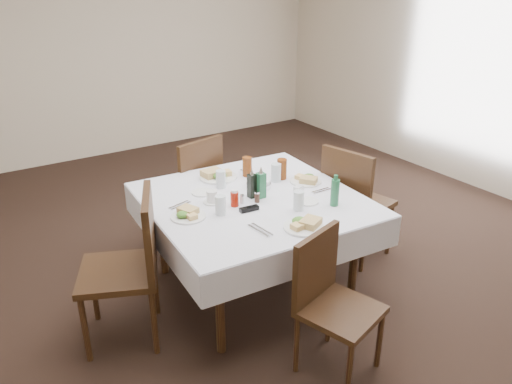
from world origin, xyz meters
TOP-DOWN VIEW (x-y plane):
  - ground_plane at (0.00, 0.00)m, footprint 7.00×7.00m
  - room_shell at (0.00, 0.00)m, footprint 6.04×7.04m
  - dining_table at (-0.22, -0.20)m, footprint 1.58×1.58m
  - chair_north at (-0.25, 0.71)m, footprint 0.56×0.56m
  - chair_south at (-0.29, -1.15)m, footprint 0.52×0.52m
  - chair_east at (0.70, -0.29)m, footprint 0.56×0.56m
  - chair_west at (-1.17, -0.25)m, footprint 0.64×0.64m
  - meal_north at (-0.25, 0.27)m, footprint 0.30×0.30m
  - meal_south at (-0.19, -0.77)m, footprint 0.26×0.26m
  - meal_east at (0.29, -0.18)m, footprint 0.25×0.25m
  - meal_west at (-0.75, -0.22)m, footprint 0.24×0.24m
  - side_plate_a at (-0.49, 0.08)m, footprint 0.16×0.16m
  - side_plate_b at (0.07, -0.48)m, footprint 0.15×0.15m
  - water_n at (-0.32, 0.09)m, footprint 0.07×0.07m
  - water_s at (-0.06, -0.53)m, footprint 0.07×0.07m
  - water_e at (0.10, -0.03)m, footprint 0.08×0.08m
  - water_w at (-0.55, -0.30)m, footprint 0.07×0.07m
  - iced_tea_a at (-0.03, 0.19)m, footprint 0.08×0.08m
  - iced_tea_b at (0.17, -0.01)m, footprint 0.08×0.08m
  - bread_basket at (-0.08, -0.06)m, footprint 0.19×0.19m
  - oil_cruet_dark at (-0.22, -0.18)m, footprint 0.05×0.05m
  - oil_cruet_green at (-0.16, -0.22)m, footprint 0.06×0.06m
  - ketchup_bottle at (-0.40, -0.24)m, footprint 0.06×0.06m
  - salt_shaker at (-0.33, -0.23)m, footprint 0.03×0.03m
  - pepper_shaker at (-0.23, -0.28)m, footprint 0.04×0.04m
  - coffee_mug at (-0.50, -0.11)m, footprint 0.13×0.13m
  - sunglasses at (-0.36, -0.37)m, footprint 0.14×0.06m
  - green_bottle at (0.19, -0.62)m, footprint 0.06×0.06m
  - sugar_caddy at (0.14, -0.28)m, footprint 0.09×0.07m
  - cutlery_n at (0.01, 0.24)m, footprint 0.06×0.18m
  - cutlery_s at (-0.45, -0.65)m, footprint 0.07×0.21m
  - cutlery_e at (0.27, -0.38)m, footprint 0.16×0.04m
  - cutlery_w at (-0.72, -0.03)m, footprint 0.18×0.09m

SIDE VIEW (x-z plane):
  - ground_plane at x=0.00m, z-range 0.00..0.00m
  - chair_south at x=-0.29m, z-range 0.06..0.95m
  - chair_north at x=-0.25m, z-range 0.07..1.05m
  - chair_east at x=0.70m, z-range 0.07..1.07m
  - chair_west at x=-1.17m, z-range 0.07..1.10m
  - dining_table at x=-0.22m, z-range 0.31..1.07m
  - cutlery_e at x=0.27m, z-range 0.76..0.77m
  - cutlery_w at x=-0.72m, z-range 0.76..0.77m
  - cutlery_n at x=0.01m, z-range 0.76..0.77m
  - cutlery_s at x=-0.45m, z-range 0.76..0.77m
  - side_plate_b at x=0.07m, z-range 0.76..0.77m
  - side_plate_a at x=-0.49m, z-range 0.76..0.77m
  - sunglasses at x=-0.36m, z-range 0.76..0.79m
  - meal_west at x=-0.75m, z-range 0.76..0.81m
  - sugar_caddy at x=0.14m, z-range 0.76..0.80m
  - meal_east at x=0.29m, z-range 0.76..0.81m
  - meal_south at x=-0.19m, z-range 0.76..0.81m
  - meal_north at x=-0.25m, z-range 0.76..0.82m
  - bread_basket at x=-0.08m, z-range 0.76..0.82m
  - salt_shaker at x=-0.33m, z-range 0.76..0.83m
  - pepper_shaker at x=-0.23m, z-range 0.76..0.84m
  - coffee_mug at x=-0.50m, z-range 0.76..0.85m
  - ketchup_bottle at x=-0.40m, z-range 0.76..0.88m
  - water_w at x=-0.55m, z-range 0.76..0.90m
  - water_n at x=-0.32m, z-range 0.76..0.90m
  - water_s at x=-0.06m, z-range 0.76..0.90m
  - water_e at x=0.10m, z-range 0.76..0.91m
  - iced_tea_a at x=-0.03m, z-range 0.76..0.92m
  - iced_tea_b at x=0.17m, z-range 0.76..0.92m
  - oil_cruet_dark at x=-0.22m, z-range 0.75..0.97m
  - green_bottle at x=0.19m, z-range 0.75..0.98m
  - oil_cruet_green at x=-0.16m, z-range 0.74..0.99m
  - room_shell at x=0.00m, z-range 0.31..3.11m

